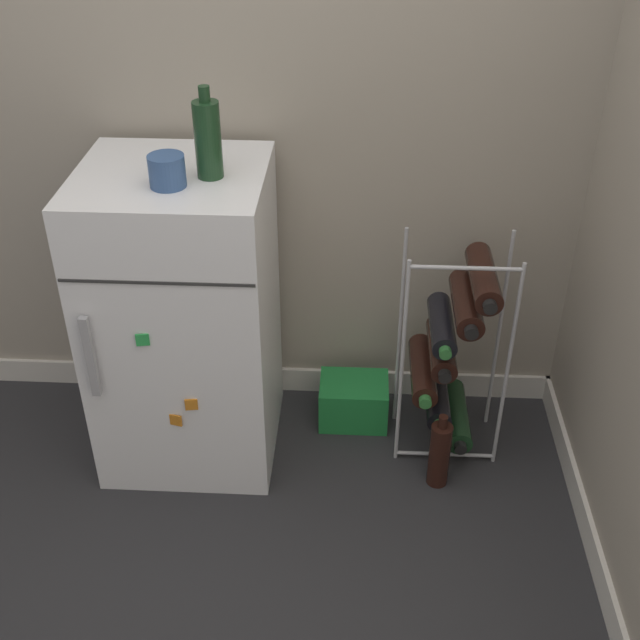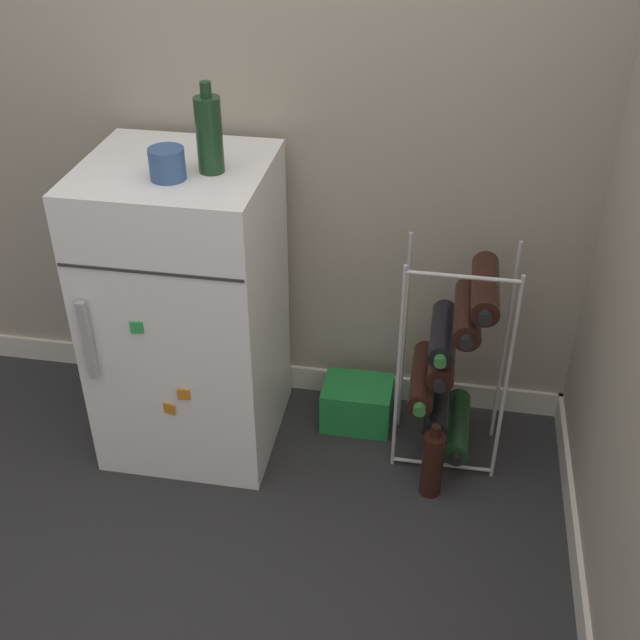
% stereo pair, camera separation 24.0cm
% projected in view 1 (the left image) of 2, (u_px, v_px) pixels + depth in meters
% --- Properties ---
extents(ground_plane, '(14.00, 14.00, 0.00)m').
position_uv_depth(ground_plane, '(304.00, 540.00, 2.30)').
color(ground_plane, '#28282B').
extents(wall_back, '(6.62, 0.07, 2.50)m').
position_uv_depth(wall_back, '(318.00, 31.00, 2.22)').
color(wall_back, '#9E9384').
rests_on(wall_back, ground_plane).
extents(mini_fridge, '(0.52, 0.52, 0.94)m').
position_uv_depth(mini_fridge, '(185.00, 320.00, 2.40)').
color(mini_fridge, white).
rests_on(mini_fridge, ground_plane).
extents(wine_rack, '(0.32, 0.31, 0.73)m').
position_uv_depth(wine_rack, '(450.00, 350.00, 2.45)').
color(wine_rack, '#B2B2B7').
rests_on(wine_rack, ground_plane).
extents(soda_box, '(0.23, 0.17, 0.15)m').
position_uv_depth(soda_box, '(354.00, 401.00, 2.70)').
color(soda_box, '#1E7F38').
rests_on(soda_box, ground_plane).
extents(fridge_top_cup, '(0.09, 0.09, 0.08)m').
position_uv_depth(fridge_top_cup, '(167.00, 171.00, 2.04)').
color(fridge_top_cup, '#335184').
rests_on(fridge_top_cup, mini_fridge).
extents(fridge_top_bottle, '(0.07, 0.07, 0.24)m').
position_uv_depth(fridge_top_bottle, '(208.00, 139.00, 2.06)').
color(fridge_top_bottle, '#19381E').
rests_on(fridge_top_bottle, mini_fridge).
extents(loose_bottle_floor, '(0.07, 0.07, 0.26)m').
position_uv_depth(loose_bottle_floor, '(439.00, 454.00, 2.43)').
color(loose_bottle_floor, black).
rests_on(loose_bottle_floor, ground_plane).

